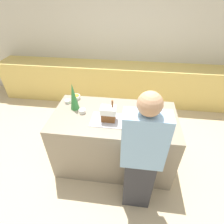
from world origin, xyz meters
name	(u,v)px	position (x,y,z in m)	size (l,w,h in m)	color
ground_plane	(114,159)	(0.00, 0.00, 0.00)	(12.00, 12.00, 0.00)	#C6B28E
wall_back	(126,44)	(0.00, 2.27, 1.30)	(8.00, 0.05, 2.60)	beige
back_cabinet_block	(123,83)	(0.00, 1.94, 0.46)	(6.00, 0.60, 0.92)	#DBBC60
kitchen_island	(114,140)	(0.00, 0.00, 0.48)	(1.76, 0.91, 0.96)	gray
baking_tray	(108,120)	(-0.07, -0.11, 0.96)	(0.47, 0.32, 0.01)	#B2B2BC
gingerbread_house	(108,113)	(-0.07, -0.11, 1.07)	(0.20, 0.14, 0.30)	brown
decorative_tree	(74,97)	(-0.59, 0.10, 1.16)	(0.13, 0.13, 0.41)	#33843D
candy_bowl_front_corner	(82,111)	(-0.46, 0.01, 0.99)	(0.10, 0.10, 0.05)	silver
candy_bowl_near_tray_right	(154,113)	(0.55, 0.08, 0.99)	(0.14, 0.14, 0.05)	white
candy_bowl_far_left	(68,101)	(-0.75, 0.24, 0.98)	(0.09, 0.09, 0.05)	white
candy_bowl_far_right	(76,97)	(-0.66, 0.37, 0.99)	(0.14, 0.14, 0.05)	white
candy_bowl_beside_tree	(144,112)	(0.40, 0.11, 0.98)	(0.11, 0.11, 0.04)	white
person	(141,158)	(0.38, -0.65, 0.90)	(0.46, 0.57, 1.73)	#333338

